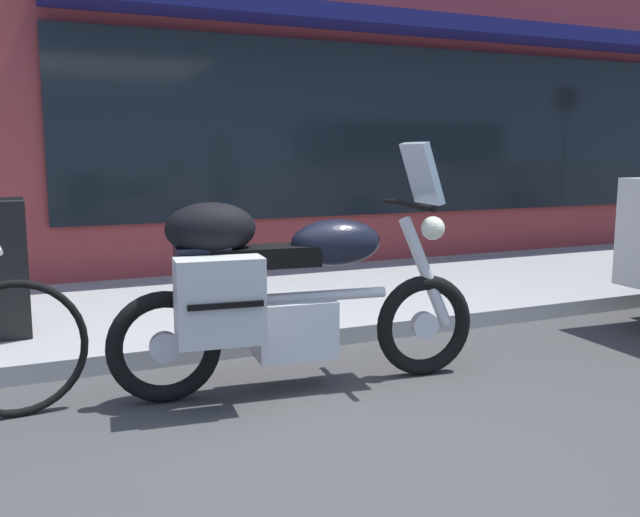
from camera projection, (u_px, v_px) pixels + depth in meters
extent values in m
plane|color=#3C3C3C|center=(334.00, 427.00, 3.36)|extent=(80.00, 80.00, 0.00)
cube|color=#913436|center=(612.00, 4.00, 8.82)|extent=(19.62, 0.35, 6.40)
cube|color=black|center=(616.00, 134.00, 8.89)|extent=(13.73, 0.06, 1.80)
cube|color=navy|center=(636.00, 43.00, 8.52)|extent=(13.73, 0.60, 0.16)
torus|color=black|center=(424.00, 325.00, 4.11)|extent=(0.61, 0.16, 0.61)
cylinder|color=silver|center=(424.00, 325.00, 4.11)|extent=(0.17, 0.08, 0.16)
torus|color=black|center=(165.00, 347.00, 3.65)|extent=(0.61, 0.16, 0.61)
cylinder|color=silver|center=(165.00, 347.00, 3.65)|extent=(0.17, 0.08, 0.16)
cube|color=silver|center=(294.00, 327.00, 3.86)|extent=(0.47, 0.35, 0.32)
cylinder|color=silver|center=(302.00, 297.00, 3.85)|extent=(0.99, 0.17, 0.06)
ellipsoid|color=black|center=(336.00, 242.00, 3.86)|extent=(0.55, 0.34, 0.26)
cube|color=black|center=(263.00, 256.00, 3.75)|extent=(0.62, 0.31, 0.11)
cube|color=black|center=(202.00, 263.00, 3.65)|extent=(0.30, 0.25, 0.18)
cylinder|color=silver|center=(426.00, 272.00, 4.06)|extent=(0.35, 0.11, 0.67)
cylinder|color=black|center=(408.00, 205.00, 3.97)|extent=(0.10, 0.62, 0.04)
cube|color=silver|center=(422.00, 173.00, 3.96)|extent=(0.18, 0.33, 0.35)
sphere|color=#EAEACC|center=(433.00, 228.00, 4.04)|extent=(0.14, 0.14, 0.14)
cube|color=#B3B3B3|center=(220.00, 301.00, 3.46)|extent=(0.46, 0.25, 0.44)
cube|color=black|center=(226.00, 306.00, 3.36)|extent=(0.37, 0.06, 0.03)
ellipsoid|color=black|center=(211.00, 229.00, 3.64)|extent=(0.51, 0.37, 0.28)
torus|color=black|center=(15.00, 349.00, 3.44)|extent=(0.70, 0.08, 0.70)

